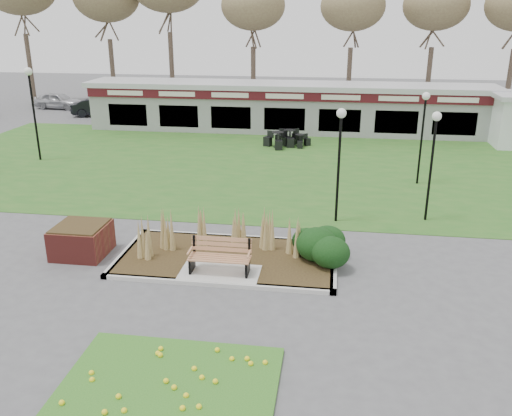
# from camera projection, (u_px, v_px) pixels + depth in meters

# --- Properties ---
(ground) EXTENTS (100.00, 100.00, 0.00)m
(ground) POSITION_uv_depth(u_px,v_px,m) (219.00, 279.00, 14.83)
(ground) COLOR #515154
(ground) RESTS_ON ground
(lawn) EXTENTS (34.00, 16.00, 0.02)m
(lawn) POSITION_uv_depth(u_px,v_px,m) (271.00, 164.00, 26.00)
(lawn) COLOR #265F1E
(lawn) RESTS_ON ground
(flower_bed) EXTENTS (4.20, 3.00, 0.16)m
(flower_bed) POSITION_uv_depth(u_px,v_px,m) (169.00, 384.00, 10.53)
(flower_bed) COLOR #29651C
(flower_bed) RESTS_ON ground
(planting_bed) EXTENTS (6.75, 3.40, 1.27)m
(planting_bed) POSITION_uv_depth(u_px,v_px,m) (271.00, 249.00, 15.79)
(planting_bed) COLOR #2F1E13
(planting_bed) RESTS_ON ground
(park_bench) EXTENTS (1.70, 0.66, 0.93)m
(park_bench) POSITION_uv_depth(u_px,v_px,m) (220.00, 256.00, 14.86)
(park_bench) COLOR #B0784F
(park_bench) RESTS_ON ground
(brick_planter) EXTENTS (1.50, 1.50, 0.95)m
(brick_planter) POSITION_uv_depth(u_px,v_px,m) (82.00, 239.00, 16.20)
(brick_planter) COLOR maroon
(brick_planter) RESTS_ON ground
(food_pavilion) EXTENTS (24.60, 3.40, 2.90)m
(food_pavilion) POSITION_uv_depth(u_px,v_px,m) (287.00, 107.00, 32.91)
(food_pavilion) COLOR #97979A
(food_pavilion) RESTS_ON ground
(lamp_post_near_left) EXTENTS (0.33, 0.33, 3.95)m
(lamp_post_near_left) POSITION_uv_depth(u_px,v_px,m) (340.00, 141.00, 17.96)
(lamp_post_near_left) COLOR black
(lamp_post_near_left) RESTS_ON ground
(lamp_post_near_right) EXTENTS (0.32, 0.32, 3.82)m
(lamp_post_near_right) POSITION_uv_depth(u_px,v_px,m) (434.00, 143.00, 18.09)
(lamp_post_near_right) COLOR black
(lamp_post_near_right) RESTS_ON ground
(lamp_post_mid_left) EXTENTS (0.37, 0.37, 4.47)m
(lamp_post_mid_left) POSITION_uv_depth(u_px,v_px,m) (31.00, 94.00, 25.71)
(lamp_post_mid_left) COLOR black
(lamp_post_mid_left) RESTS_ON ground
(lamp_post_far_right) EXTENTS (0.32, 0.32, 3.87)m
(lamp_post_far_right) POSITION_uv_depth(u_px,v_px,m) (424.00, 118.00, 22.14)
(lamp_post_far_right) COLOR black
(lamp_post_far_right) RESTS_ON ground
(bistro_set_a) EXTENTS (1.53, 1.47, 0.83)m
(bistro_set_a) POSITION_uv_depth(u_px,v_px,m) (278.00, 142.00, 29.22)
(bistro_set_a) COLOR black
(bistro_set_a) RESTS_ON ground
(bistro_set_b) EXTENTS (1.54, 1.47, 0.83)m
(bistro_set_b) POSITION_uv_depth(u_px,v_px,m) (289.00, 140.00, 29.74)
(bistro_set_b) COLOR black
(bistro_set_b) RESTS_ON ground
(bistro_set_c) EXTENTS (1.22, 1.11, 0.65)m
(bistro_set_c) POSITION_uv_depth(u_px,v_px,m) (300.00, 142.00, 29.42)
(bistro_set_c) COLOR black
(bistro_set_c) RESTS_ON ground
(car_silver) EXTENTS (3.81, 1.89, 1.25)m
(car_silver) POSITION_uv_depth(u_px,v_px,m) (59.00, 101.00, 40.89)
(car_silver) COLOR #AFAFB4
(car_silver) RESTS_ON ground
(car_black) EXTENTS (4.02, 2.21, 1.26)m
(car_black) POSITION_uv_depth(u_px,v_px,m) (100.00, 107.00, 38.02)
(car_black) COLOR black
(car_black) RESTS_ON ground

